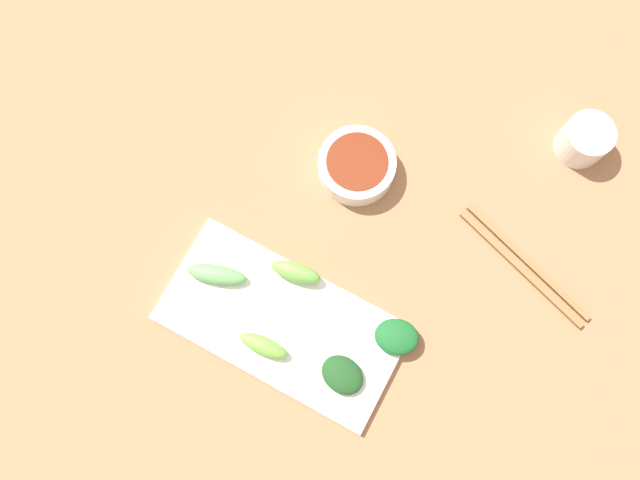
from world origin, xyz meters
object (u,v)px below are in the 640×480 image
(sauce_bowl, at_px, (357,166))
(chopsticks, at_px, (524,265))
(serving_plate, at_px, (282,323))
(tea_cup, at_px, (584,140))

(sauce_bowl, bearing_deg, chopsticks, 87.10)
(serving_plate, bearing_deg, chopsticks, 131.81)
(serving_plate, xyz_separation_m, chopsticks, (-0.24, 0.27, -0.00))
(sauce_bowl, distance_m, tea_cup, 0.34)
(sauce_bowl, relative_size, serving_plate, 0.34)
(sauce_bowl, relative_size, chopsticks, 0.50)
(chopsticks, bearing_deg, serving_plate, -30.52)
(sauce_bowl, xyz_separation_m, serving_plate, (0.25, 0.01, -0.02))
(sauce_bowl, height_order, chopsticks, sauce_bowl)
(chopsticks, bearing_deg, sauce_bowl, -75.24)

